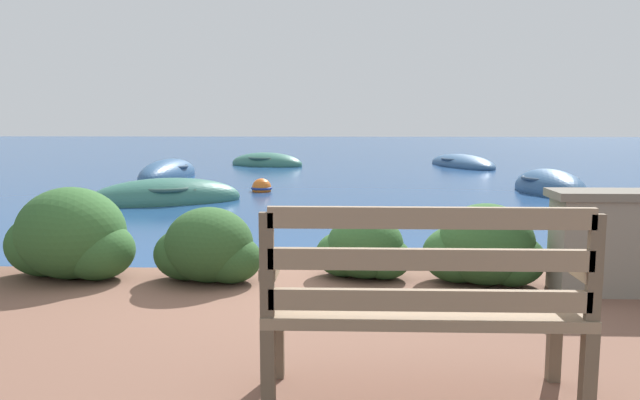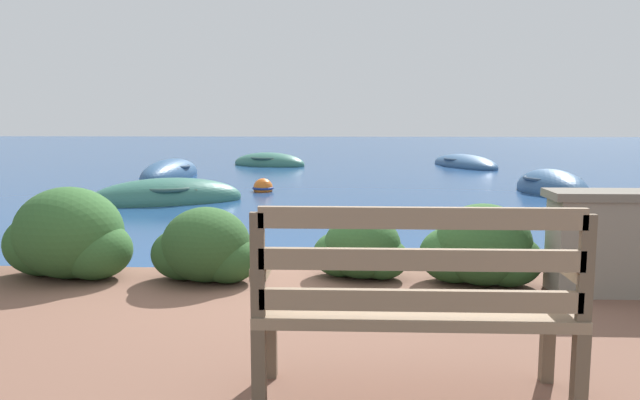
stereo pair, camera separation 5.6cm
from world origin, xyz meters
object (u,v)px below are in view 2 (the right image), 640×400
(park_bench, at_px, (415,300))
(mooring_buoy, at_px, (263,188))
(rowboat_nearest, at_px, (167,199))
(rowboat_far, at_px, (170,175))
(rowboat_outer, at_px, (465,164))
(rowboat_mid, at_px, (551,189))
(rowboat_distant, at_px, (269,164))

(park_bench, relative_size, mooring_buoy, 3.30)
(rowboat_nearest, height_order, rowboat_far, rowboat_far)
(rowboat_outer, bearing_deg, park_bench, -27.67)
(rowboat_mid, relative_size, mooring_buoy, 5.49)
(rowboat_mid, height_order, rowboat_far, rowboat_mid)
(rowboat_outer, bearing_deg, rowboat_distant, -106.14)
(rowboat_nearest, xyz_separation_m, rowboat_distant, (0.82, 8.19, -0.00))
(rowboat_mid, distance_m, rowboat_outer, 6.53)
(park_bench, relative_size, rowboat_distant, 0.54)
(rowboat_nearest, xyz_separation_m, mooring_buoy, (1.48, 1.65, 0.00))
(rowboat_far, bearing_deg, rowboat_nearest, 19.52)
(rowboat_far, distance_m, rowboat_outer, 8.79)
(park_bench, xyz_separation_m, rowboat_far, (-4.61, 12.41, -0.64))
(rowboat_mid, height_order, rowboat_outer, rowboat_mid)
(rowboat_mid, bearing_deg, mooring_buoy, 83.29)
(rowboat_outer, relative_size, mooring_buoy, 8.19)
(rowboat_nearest, bearing_deg, rowboat_distant, 60.15)
(rowboat_mid, distance_m, mooring_buoy, 5.74)
(park_bench, height_order, rowboat_nearest, park_bench)
(rowboat_nearest, distance_m, rowboat_distant, 8.23)
(rowboat_distant, bearing_deg, rowboat_nearest, -72.27)
(rowboat_far, distance_m, mooring_buoy, 3.79)
(park_bench, distance_m, rowboat_outer, 16.59)
(park_bench, bearing_deg, rowboat_outer, 74.76)
(park_bench, height_order, rowboat_distant, park_bench)
(park_bench, xyz_separation_m, rowboat_distant, (-2.62, 16.24, -0.64))
(rowboat_outer, height_order, mooring_buoy, rowboat_outer)
(rowboat_distant, height_order, mooring_buoy, rowboat_distant)
(rowboat_nearest, relative_size, rowboat_far, 0.93)
(park_bench, height_order, rowboat_outer, park_bench)
(rowboat_far, relative_size, rowboat_outer, 0.87)
(rowboat_far, bearing_deg, park_bench, 24.89)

